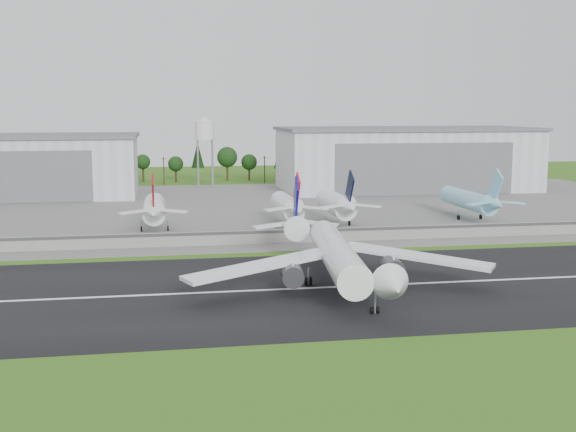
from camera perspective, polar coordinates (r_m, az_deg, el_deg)
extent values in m
plane|color=#335D16|center=(122.19, 1.10, -6.96)|extent=(600.00, 600.00, 0.00)
cube|color=black|center=(131.68, 0.26, -5.80)|extent=(320.00, 60.00, 0.10)
cube|color=white|center=(131.66, 0.26, -5.78)|extent=(220.00, 1.00, 0.02)
cube|color=slate|center=(238.91, -4.39, 0.62)|extent=(320.00, 150.00, 0.10)
cube|color=gray|center=(174.82, -2.34, -1.68)|extent=(240.00, 0.50, 3.50)
cube|color=#38383A|center=(174.31, -2.33, -1.29)|extent=(240.00, 0.12, 0.70)
cube|color=silver|center=(287.25, -21.45, 3.58)|extent=(95.00, 42.00, 22.00)
cube|color=#595B60|center=(286.62, -21.58, 5.89)|extent=(97.00, 44.00, 1.20)
cube|color=silver|center=(297.79, 9.27, 4.40)|extent=(100.00, 45.00, 24.00)
cube|color=#595B60|center=(297.19, 9.33, 6.82)|extent=(102.00, 47.00, 1.20)
cube|color=#595B60|center=(276.70, 10.80, 3.66)|extent=(70.00, 0.30, 19.68)
cylinder|color=#99999E|center=(298.82, -7.10, 4.07)|extent=(0.50, 0.50, 20.00)
cylinder|color=#99999E|center=(305.15, -6.03, 4.18)|extent=(0.50, 0.50, 20.00)
cylinder|color=silver|center=(301.27, -6.60, 6.69)|extent=(8.00, 8.00, 7.00)
cone|color=silver|center=(301.17, -6.62, 7.58)|extent=(8.40, 8.40, 2.40)
cylinder|color=white|center=(132.02, 3.88, -3.04)|extent=(10.53, 44.37, 5.80)
cone|color=white|center=(109.45, 8.37, -5.53)|extent=(6.42, 6.59, 5.80)
cone|color=white|center=(156.56, 0.57, -0.76)|extent=(6.45, 9.54, 5.51)
cube|color=navy|center=(155.33, 0.63, 1.14)|extent=(1.53, 9.54, 11.13)
cube|color=white|center=(136.19, 10.12, -3.15)|extent=(26.23, 20.28, 2.65)
cylinder|color=#333338|center=(132.88, 8.25, -4.10)|extent=(4.37, 5.88, 3.80)
cube|color=white|center=(157.52, 2.37, -0.57)|extent=(9.52, 6.61, 0.98)
cube|color=white|center=(126.03, -2.25, -3.96)|extent=(28.02, 15.49, 2.65)
cylinder|color=#333338|center=(126.37, 0.35, -4.66)|extent=(4.37, 5.88, 3.80)
cube|color=white|center=(154.68, -1.15, -0.73)|extent=(9.47, 4.97, 0.98)
cube|color=#99999E|center=(129.35, 4.47, -5.34)|extent=(13.19, 30.91, 3.20)
cylinder|color=black|center=(134.53, 1.61, -5.15)|extent=(0.56, 1.53, 1.50)
cylinder|color=white|center=(197.43, -10.52, 0.58)|extent=(5.87, 24.00, 5.87)
cone|color=white|center=(181.94, -10.57, 0.24)|extent=(5.58, 7.00, 5.58)
cube|color=maroon|center=(181.83, -10.61, 1.76)|extent=(0.45, 8.59, 10.02)
cylinder|color=#99999E|center=(196.17, -11.51, -0.81)|extent=(0.32, 0.32, 3.00)
cylinder|color=#99999E|center=(196.09, -9.47, -0.75)|extent=(0.32, 0.32, 3.00)
cylinder|color=black|center=(196.29, -11.51, -1.01)|extent=(0.40, 1.40, 1.40)
cylinder|color=white|center=(200.30, -0.09, 0.81)|extent=(5.68, 24.00, 5.68)
cone|color=white|center=(185.05, 0.72, 0.49)|extent=(5.40, 7.00, 5.40)
cube|color=#B30D2A|center=(184.93, 0.70, 1.98)|extent=(0.45, 8.59, 10.02)
cylinder|color=#99999E|center=(198.41, -0.99, -0.53)|extent=(0.32, 0.32, 3.00)
cylinder|color=#99999E|center=(199.60, 0.99, -0.48)|extent=(0.32, 0.32, 3.00)
cylinder|color=black|center=(198.52, -0.99, -0.73)|extent=(0.40, 1.40, 1.40)
cylinder|color=white|center=(203.08, 3.79, 0.97)|extent=(6.21, 24.00, 6.21)
cone|color=white|center=(188.06, 4.90, 0.67)|extent=(5.90, 7.00, 5.90)
cube|color=black|center=(187.95, 4.88, 2.14)|extent=(0.45, 8.59, 10.02)
cylinder|color=#99999E|center=(201.01, 2.94, -0.43)|extent=(0.32, 0.32, 3.00)
cylinder|color=#99999E|center=(202.67, 4.87, -0.37)|extent=(0.32, 0.32, 3.00)
cylinder|color=black|center=(201.12, 2.94, -0.62)|extent=(0.40, 1.40, 1.40)
cylinder|color=#8AD0EE|center=(221.21, 13.99, 1.25)|extent=(5.45, 30.00, 5.45)
cone|color=#8AD0EE|center=(204.45, 16.09, 0.88)|extent=(5.18, 7.00, 5.18)
cube|color=#78D0F5|center=(204.35, 16.08, 2.24)|extent=(0.45, 8.59, 10.02)
cylinder|color=#99999E|center=(218.56, 13.32, 0.07)|extent=(0.32, 0.32, 3.00)
cylinder|color=#99999E|center=(221.40, 14.99, 0.12)|extent=(0.32, 0.32, 3.00)
cylinder|color=black|center=(218.66, 13.32, -0.11)|extent=(0.40, 1.40, 1.40)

